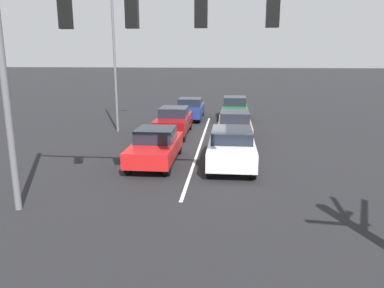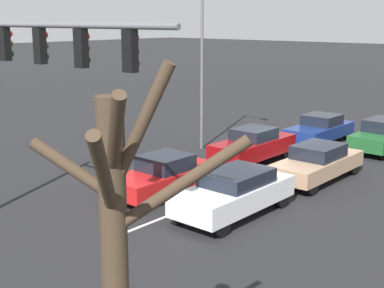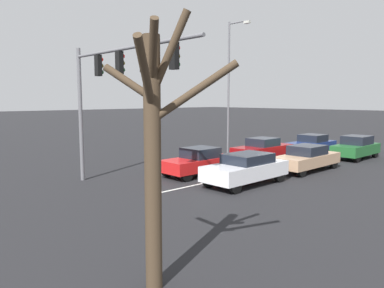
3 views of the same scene
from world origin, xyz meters
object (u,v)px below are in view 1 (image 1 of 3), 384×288
street_lamp_right_shoulder (117,39)px  car_maroon_midlane_second (174,121)px  car_darkgreen_leftlane_third (235,108)px  car_white_leftlane_front (232,147)px  traffic_signal_gantry (108,36)px  car_red_midlane_front (156,146)px  car_tan_leftlane_second (235,125)px  car_navy_midlane_third (190,109)px

street_lamp_right_shoulder → car_maroon_midlane_second: bearing=170.1°
car_darkgreen_leftlane_third → car_white_leftlane_front: bearing=88.8°
traffic_signal_gantry → car_red_midlane_front: bearing=-91.4°
car_red_midlane_front → street_lamp_right_shoulder: size_ratio=0.46×
car_tan_leftlane_second → car_red_midlane_front: bearing=57.7°
car_red_midlane_front → car_darkgreen_leftlane_third: bearing=-106.2°
street_lamp_right_shoulder → car_white_leftlane_front: bearing=135.9°
car_white_leftlane_front → car_navy_midlane_third: (2.95, -11.40, -0.06)m
car_white_leftlane_front → car_darkgreen_leftlane_third: 11.70m
car_white_leftlane_front → street_lamp_right_shoulder: (6.58, -6.36, 4.55)m
traffic_signal_gantry → car_darkgreen_leftlane_third: bearing=-101.8°
street_lamp_right_shoulder → car_tan_leftlane_second: bearing=170.9°
car_maroon_midlane_second → car_tan_leftlane_second: car_maroon_midlane_second is taller
car_white_leftlane_front → traffic_signal_gantry: 7.45m
car_navy_midlane_third → car_darkgreen_leftlane_third: car_darkgreen_leftlane_third is taller
car_white_leftlane_front → car_red_midlane_front: (3.17, 0.02, -0.05)m
car_maroon_midlane_second → car_darkgreen_leftlane_third: (-3.50, -5.91, -0.02)m
car_maroon_midlane_second → street_lamp_right_shoulder: size_ratio=0.48×
car_white_leftlane_front → car_red_midlane_front: size_ratio=1.04×
car_white_leftlane_front → car_tan_leftlane_second: size_ratio=0.96×
car_navy_midlane_third → car_red_midlane_front: bearing=88.9°
car_red_midlane_front → car_tan_leftlane_second: car_red_midlane_front is taller
traffic_signal_gantry → street_lamp_right_shoulder: size_ratio=0.93×
car_red_midlane_front → car_navy_midlane_third: bearing=-91.1°
street_lamp_right_shoulder → car_red_midlane_front: bearing=118.1°
car_red_midlane_front → car_maroon_midlane_second: bearing=-89.1°
car_darkgreen_leftlane_third → traffic_signal_gantry: size_ratio=0.47×
car_navy_midlane_third → car_darkgreen_leftlane_third: (-3.19, -0.29, 0.06)m
traffic_signal_gantry → street_lamp_right_shoulder: bearing=-74.2°
car_red_midlane_front → traffic_signal_gantry: size_ratio=0.50×
car_darkgreen_leftlane_third → car_tan_leftlane_second: bearing=89.4°
car_tan_leftlane_second → car_navy_midlane_third: size_ratio=1.08×
car_darkgreen_leftlane_third → car_maroon_midlane_second: bearing=59.3°
car_darkgreen_leftlane_third → street_lamp_right_shoulder: street_lamp_right_shoulder is taller
car_maroon_midlane_second → car_navy_midlane_third: bearing=-93.2°
car_maroon_midlane_second → car_navy_midlane_third: (-0.31, -5.62, -0.08)m
car_navy_midlane_third → car_darkgreen_leftlane_third: size_ratio=1.07×
car_white_leftlane_front → street_lamp_right_shoulder: street_lamp_right_shoulder is taller
car_red_midlane_front → car_darkgreen_leftlane_third: (-3.41, -11.71, 0.05)m
car_red_midlane_front → car_darkgreen_leftlane_third: size_ratio=1.06×
car_maroon_midlane_second → traffic_signal_gantry: traffic_signal_gantry is taller
car_white_leftlane_front → car_darkgreen_leftlane_third: size_ratio=1.11×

